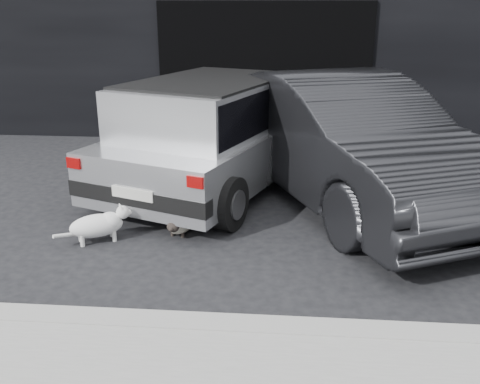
# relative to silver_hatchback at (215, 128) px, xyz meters

# --- Properties ---
(ground) EXTENTS (80.00, 80.00, 0.00)m
(ground) POSITION_rel_silver_hatchback_xyz_m (-0.42, -1.19, -0.86)
(ground) COLOR black
(ground) RESTS_ON ground
(building_facade) EXTENTS (34.00, 4.00, 5.00)m
(building_facade) POSITION_rel_silver_hatchback_xyz_m (0.58, 4.81, 1.64)
(building_facade) COLOR black
(building_facade) RESTS_ON ground
(garage_opening) EXTENTS (4.00, 0.10, 2.60)m
(garage_opening) POSITION_rel_silver_hatchback_xyz_m (0.58, 2.80, 0.44)
(garage_opening) COLOR black
(garage_opening) RESTS_ON ground
(curb) EXTENTS (18.00, 0.25, 0.12)m
(curb) POSITION_rel_silver_hatchback_xyz_m (0.58, -3.79, -0.80)
(curb) COLOR gray
(curb) RESTS_ON ground
(silver_hatchback) EXTENTS (3.28, 4.64, 1.57)m
(silver_hatchback) POSITION_rel_silver_hatchback_xyz_m (0.00, 0.00, 0.00)
(silver_hatchback) COLOR silver
(silver_hatchback) RESTS_ON ground
(second_car) EXTENTS (3.72, 5.35, 1.67)m
(second_car) POSITION_rel_silver_hatchback_xyz_m (1.80, -0.45, -0.02)
(second_car) COLOR black
(second_car) RESTS_ON ground
(cat_siamese) EXTENTS (0.36, 0.75, 0.26)m
(cat_siamese) POSITION_rel_silver_hatchback_xyz_m (-0.18, -1.81, -0.74)
(cat_siamese) COLOR beige
(cat_siamese) RESTS_ON ground
(cat_white) EXTENTS (0.78, 0.56, 0.41)m
(cat_white) POSITION_rel_silver_hatchback_xyz_m (-1.05, -2.09, -0.65)
(cat_white) COLOR white
(cat_white) RESTS_ON ground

